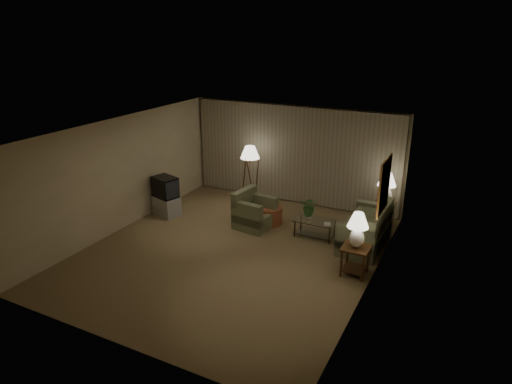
# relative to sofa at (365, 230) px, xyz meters

# --- Properties ---
(ground) EXTENTS (7.00, 7.00, 0.00)m
(ground) POSITION_rel_sofa_xyz_m (-2.50, -1.61, -0.37)
(ground) COLOR olive
(ground) RESTS_ON ground
(room_shell) EXTENTS (6.04, 7.02, 2.72)m
(room_shell) POSITION_rel_sofa_xyz_m (-2.48, -0.10, 1.37)
(room_shell) COLOR beige
(room_shell) RESTS_ON ground
(sofa) EXTENTS (1.73, 0.94, 0.75)m
(sofa) POSITION_rel_sofa_xyz_m (0.00, 0.00, 0.00)
(sofa) COLOR #6F7753
(sofa) RESTS_ON ground
(armchair) EXTENTS (1.07, 1.03, 0.73)m
(armchair) POSITION_rel_sofa_xyz_m (-2.64, -0.24, -0.01)
(armchair) COLOR #6F7753
(armchair) RESTS_ON ground
(side_table_near) EXTENTS (0.53, 0.53, 0.60)m
(side_table_near) POSITION_rel_sofa_xyz_m (0.15, -1.35, 0.04)
(side_table_near) COLOR #371D0F
(side_table_near) RESTS_ON ground
(side_table_far) EXTENTS (0.49, 0.41, 0.60)m
(side_table_far) POSITION_rel_sofa_xyz_m (0.15, 1.25, 0.02)
(side_table_far) COLOR #371D0F
(side_table_far) RESTS_ON ground
(table_lamp_near) EXTENTS (0.42, 0.42, 0.72)m
(table_lamp_near) POSITION_rel_sofa_xyz_m (0.15, -1.35, 0.65)
(table_lamp_near) COLOR white
(table_lamp_near) RESTS_ON side_table_near
(table_lamp_far) EXTENTS (0.45, 0.45, 0.77)m
(table_lamp_far) POSITION_rel_sofa_xyz_m (0.15, 1.25, 0.68)
(table_lamp_far) COLOR white
(table_lamp_far) RESTS_ON side_table_far
(coffee_table) EXTENTS (0.98, 0.54, 0.41)m
(coffee_table) POSITION_rel_sofa_xyz_m (-1.14, -0.10, -0.10)
(coffee_table) COLOR silver
(coffee_table) RESTS_ON ground
(tv_cabinet) EXTENTS (0.96, 0.84, 0.50)m
(tv_cabinet) POSITION_rel_sofa_xyz_m (-5.05, -0.59, -0.12)
(tv_cabinet) COLOR #ADADAF
(tv_cabinet) RESTS_ON ground
(crt_tv) EXTENTS (0.87, 0.79, 0.53)m
(crt_tv) POSITION_rel_sofa_xyz_m (-5.05, -0.59, 0.39)
(crt_tv) COLOR black
(crt_tv) RESTS_ON tv_cabinet
(floor_lamp) EXTENTS (0.53, 0.53, 1.62)m
(floor_lamp) POSITION_rel_sofa_xyz_m (-3.50, 1.16, 0.48)
(floor_lamp) COLOR #371D0F
(floor_lamp) RESTS_ON ground
(ottoman) EXTENTS (0.74, 0.74, 0.44)m
(ottoman) POSITION_rel_sofa_xyz_m (-2.43, 0.12, -0.15)
(ottoman) COLOR #A16036
(ottoman) RESTS_ON ground
(vase) EXTENTS (0.16, 0.16, 0.14)m
(vase) POSITION_rel_sofa_xyz_m (-1.29, -0.10, 0.11)
(vase) COLOR white
(vase) RESTS_ON coffee_table
(flowers) EXTENTS (0.46, 0.41, 0.46)m
(flowers) POSITION_rel_sofa_xyz_m (-1.29, -0.10, 0.41)
(flowers) COLOR #3A7232
(flowers) RESTS_ON vase
(book) EXTENTS (0.21, 0.24, 0.02)m
(book) POSITION_rel_sofa_xyz_m (-0.89, -0.20, 0.05)
(book) COLOR olive
(book) RESTS_ON coffee_table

